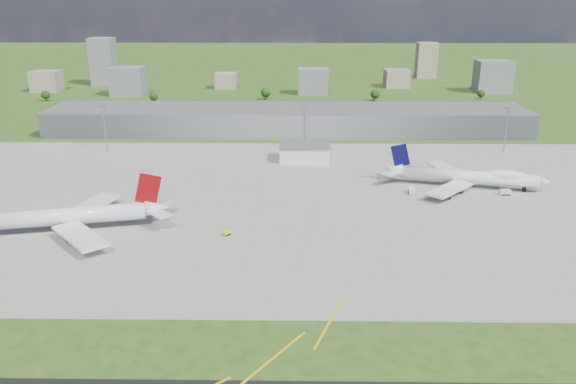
{
  "coord_description": "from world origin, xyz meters",
  "views": [
    {
      "loc": [
        5.59,
        -186.06,
        83.34
      ],
      "look_at": [
        2.39,
        23.79,
        9.0
      ],
      "focal_mm": 35.0,
      "sensor_mm": 36.0,
      "label": 1
    }
  ],
  "objects_px": {
    "airliner_red_twin": "(68,217)",
    "van_white_far": "(505,192)",
    "van_white_near": "(411,191)",
    "tug_yellow": "(227,233)",
    "airliner_blue_quad": "(469,177)"
  },
  "relations": [
    {
      "from": "airliner_blue_quad",
      "to": "van_white_far",
      "type": "xyz_separation_m",
      "value": [
        13.47,
        -9.82,
        -4.0
      ]
    },
    {
      "from": "airliner_blue_quad",
      "to": "tug_yellow",
      "type": "distance_m",
      "value": 117.25
    },
    {
      "from": "airliner_blue_quad",
      "to": "van_white_far",
      "type": "distance_m",
      "value": 17.15
    },
    {
      "from": "airliner_red_twin",
      "to": "tug_yellow",
      "type": "relative_size",
      "value": 21.67
    },
    {
      "from": "airliner_red_twin",
      "to": "van_white_far",
      "type": "xyz_separation_m",
      "value": [
        176.0,
        41.86,
        -4.32
      ]
    },
    {
      "from": "airliner_red_twin",
      "to": "tug_yellow",
      "type": "xyz_separation_m",
      "value": [
        59.05,
        -3.27,
        -4.7
      ]
    },
    {
      "from": "tug_yellow",
      "to": "van_white_near",
      "type": "bearing_deg",
      "value": -13.87
    },
    {
      "from": "airliner_red_twin",
      "to": "van_white_far",
      "type": "height_order",
      "value": "airliner_red_twin"
    },
    {
      "from": "van_white_far",
      "to": "airliner_blue_quad",
      "type": "bearing_deg",
      "value": 144.16
    },
    {
      "from": "airliner_red_twin",
      "to": "airliner_blue_quad",
      "type": "height_order",
      "value": "airliner_red_twin"
    },
    {
      "from": "van_white_far",
      "to": "van_white_near",
      "type": "bearing_deg",
      "value": 178.41
    },
    {
      "from": "airliner_red_twin",
      "to": "van_white_far",
      "type": "bearing_deg",
      "value": -179.0
    },
    {
      "from": "airliner_blue_quad",
      "to": "van_white_near",
      "type": "height_order",
      "value": "airliner_blue_quad"
    },
    {
      "from": "van_white_far",
      "to": "tug_yellow",
      "type": "bearing_deg",
      "value": -158.64
    },
    {
      "from": "airliner_red_twin",
      "to": "van_white_near",
      "type": "distance_m",
      "value": 141.92
    }
  ]
}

